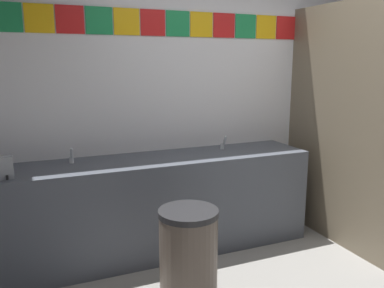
% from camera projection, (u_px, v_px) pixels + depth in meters
% --- Properties ---
extents(wall_back, '(4.36, 0.09, 2.76)m').
position_uv_depth(wall_back, '(221.00, 89.00, 3.84)').
color(wall_back, silver).
rests_on(wall_back, ground_plane).
extents(vanity_counter, '(2.72, 0.58, 0.84)m').
position_uv_depth(vanity_counter, '(157.00, 205.00, 3.45)').
color(vanity_counter, '#4C515B').
rests_on(vanity_counter, ground_plane).
extents(faucet_left, '(0.04, 0.10, 0.14)m').
position_uv_depth(faucet_left, '(72.00, 157.00, 3.17)').
color(faucet_left, silver).
rests_on(faucet_left, vanity_counter).
extents(faucet_right, '(0.04, 0.10, 0.14)m').
position_uv_depth(faucet_right, '(223.00, 144.00, 3.69)').
color(faucet_right, silver).
rests_on(faucet_right, vanity_counter).
extents(soap_dispenser, '(0.09, 0.09, 0.16)m').
position_uv_depth(soap_dispenser, '(7.00, 168.00, 2.76)').
color(soap_dispenser, gray).
rests_on(soap_dispenser, vanity_counter).
extents(stall_divider, '(0.92, 1.40, 2.16)m').
position_uv_depth(stall_divider, '(376.00, 130.00, 3.38)').
color(stall_divider, '#726651').
rests_on(stall_divider, ground_plane).
extents(toilet, '(0.39, 0.49, 0.74)m').
position_uv_depth(toilet, '(364.00, 194.00, 4.12)').
color(toilet, white).
rests_on(toilet, ground_plane).
extents(trash_bin, '(0.40, 0.40, 0.69)m').
position_uv_depth(trash_bin, '(188.00, 258.00, 2.69)').
color(trash_bin, brown).
rests_on(trash_bin, ground_plane).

